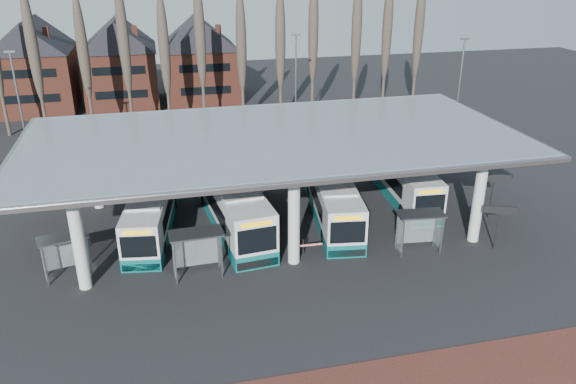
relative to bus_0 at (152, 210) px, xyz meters
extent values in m
plane|color=black|center=(8.16, -8.88, -1.44)|extent=(140.00, 140.00, 0.00)
cylinder|color=silver|center=(-3.84, -6.38, 1.56)|extent=(0.70, 0.70, 6.00)
cylinder|color=silver|center=(-3.84, 4.62, 1.56)|extent=(0.70, 0.70, 6.00)
cylinder|color=silver|center=(8.16, -6.38, 1.56)|extent=(0.70, 0.70, 6.00)
cylinder|color=silver|center=(8.16, 4.62, 1.56)|extent=(0.70, 0.70, 6.00)
cylinder|color=silver|center=(20.16, -6.38, 1.56)|extent=(0.70, 0.70, 6.00)
cylinder|color=silver|center=(20.16, 4.62, 1.56)|extent=(0.70, 0.70, 6.00)
cube|color=gray|center=(8.16, -0.88, 4.81)|extent=(32.00, 16.00, 0.12)
cube|color=silver|center=(8.16, -0.88, 4.88)|extent=(31.50, 15.50, 0.04)
cone|color=#473D33|center=(-9.84, 24.12, 5.81)|extent=(0.36, 0.36, 14.50)
ellipsoid|color=#473D33|center=(-9.84, 24.12, 7.55)|extent=(1.10, 1.10, 11.02)
cone|color=#473D33|center=(-5.84, 24.12, 5.81)|extent=(0.36, 0.36, 14.50)
ellipsoid|color=#473D33|center=(-5.84, 24.12, 7.55)|extent=(1.10, 1.10, 11.02)
cone|color=#473D33|center=(-1.84, 24.12, 5.81)|extent=(0.36, 0.36, 14.50)
ellipsoid|color=#473D33|center=(-1.84, 24.12, 7.55)|extent=(1.10, 1.10, 11.02)
cone|color=#473D33|center=(2.16, 24.12, 5.81)|extent=(0.36, 0.36, 14.50)
ellipsoid|color=#473D33|center=(2.16, 24.12, 7.55)|extent=(1.10, 1.10, 11.02)
cone|color=#473D33|center=(6.16, 24.12, 5.81)|extent=(0.36, 0.36, 14.50)
ellipsoid|color=#473D33|center=(6.16, 24.12, 7.55)|extent=(1.10, 1.10, 11.02)
cone|color=#473D33|center=(10.16, 24.12, 5.81)|extent=(0.36, 0.36, 14.50)
ellipsoid|color=#473D33|center=(10.16, 24.12, 7.55)|extent=(1.10, 1.10, 11.02)
cone|color=#473D33|center=(14.16, 24.12, 5.81)|extent=(0.36, 0.36, 14.50)
ellipsoid|color=#473D33|center=(14.16, 24.12, 7.55)|extent=(1.10, 1.10, 11.02)
cone|color=#473D33|center=(18.16, 24.12, 5.81)|extent=(0.36, 0.36, 14.50)
ellipsoid|color=#473D33|center=(18.16, 24.12, 7.55)|extent=(1.10, 1.10, 11.02)
cone|color=#473D33|center=(22.16, 24.12, 5.81)|extent=(0.36, 0.36, 14.50)
ellipsoid|color=#473D33|center=(22.16, 24.12, 7.55)|extent=(1.10, 1.10, 11.02)
cone|color=#473D33|center=(26.16, 24.12, 5.81)|extent=(0.36, 0.36, 14.50)
ellipsoid|color=#473D33|center=(26.16, 24.12, 7.55)|extent=(1.10, 1.10, 11.02)
cone|color=#473D33|center=(30.16, 24.12, 5.81)|extent=(0.36, 0.36, 14.50)
ellipsoid|color=#473D33|center=(30.16, 24.12, 7.55)|extent=(1.10, 1.10, 11.02)
cube|color=brown|center=(-12.34, 35.12, 2.06)|extent=(8.00, 10.00, 7.00)
pyramid|color=black|center=(-12.34, 35.12, 9.06)|extent=(8.30, 10.30, 3.50)
cube|color=brown|center=(-2.84, 35.12, 2.06)|extent=(8.00, 10.00, 7.00)
pyramid|color=black|center=(-2.84, 35.12, 9.06)|extent=(8.30, 10.30, 3.50)
cube|color=brown|center=(6.66, 35.12, 2.06)|extent=(8.00, 10.00, 7.00)
pyramid|color=black|center=(6.66, 35.12, 9.06)|extent=(8.30, 10.30, 3.50)
cylinder|color=slate|center=(-9.84, 13.12, 3.56)|extent=(0.16, 0.16, 10.00)
cube|color=slate|center=(-9.84, 13.12, 8.66)|extent=(0.80, 0.15, 0.15)
cylinder|color=slate|center=(14.16, 17.12, 3.56)|extent=(0.16, 0.16, 10.00)
cube|color=slate|center=(14.16, 17.12, 8.66)|extent=(0.80, 0.15, 0.15)
cylinder|color=slate|center=(28.16, 11.12, 3.56)|extent=(0.16, 0.16, 10.00)
cube|color=slate|center=(28.16, 11.12, 8.66)|extent=(0.80, 0.15, 0.15)
cube|color=silver|center=(-0.01, -0.07, 0.21)|extent=(3.92, 11.20, 2.56)
cube|color=#0B5859|center=(-0.01, -0.07, -1.03)|extent=(3.94, 11.22, 0.82)
cube|color=silver|center=(-0.01, -0.07, 1.53)|extent=(3.05, 6.82, 0.16)
cube|color=black|center=(0.06, 0.38, 0.30)|extent=(3.51, 8.17, 1.01)
cube|color=black|center=(-0.82, -5.48, 0.25)|extent=(2.04, 0.36, 1.37)
cube|color=black|center=(0.79, 5.34, 0.30)|extent=(1.97, 0.35, 1.10)
cube|color=#EEAF0D|center=(-0.82, -5.48, 1.17)|extent=(1.62, 0.29, 0.27)
cube|color=black|center=(-0.81, -5.47, -1.12)|extent=(2.20, 0.40, 0.46)
cylinder|color=black|center=(-1.57, -3.35, -1.00)|extent=(0.38, 0.91, 0.88)
cylinder|color=black|center=(0.52, -3.66, -1.00)|extent=(0.38, 0.91, 0.88)
cylinder|color=black|center=(-0.58, 3.25, -1.00)|extent=(0.38, 0.91, 0.88)
cylinder|color=black|center=(1.51, 2.94, -1.00)|extent=(0.38, 0.91, 0.88)
cube|color=silver|center=(5.25, -0.51, 0.44)|extent=(3.92, 12.76, 2.93)
cube|color=#0B5859|center=(5.25, -0.51, -0.97)|extent=(3.95, 12.78, 0.94)
cube|color=silver|center=(5.25, -0.51, 1.96)|extent=(3.15, 7.74, 0.19)
cube|color=black|center=(5.20, 0.01, 0.55)|extent=(3.61, 9.27, 1.15)
cube|color=black|center=(5.89, -6.73, 0.50)|extent=(2.34, 0.30, 1.57)
cube|color=black|center=(4.62, 5.71, 0.55)|extent=(2.26, 0.29, 1.26)
cube|color=#EEAF0D|center=(5.89, -6.73, 1.54)|extent=(1.86, 0.24, 0.31)
cube|color=black|center=(5.88, -6.72, -1.07)|extent=(2.53, 0.34, 0.52)
cylinder|color=black|center=(4.45, -4.59, -0.94)|extent=(0.39, 1.03, 1.00)
cylinder|color=black|center=(6.86, -4.34, -0.94)|extent=(0.39, 1.03, 1.00)
cylinder|color=black|center=(3.68, 3.01, -0.94)|extent=(0.39, 1.03, 1.00)
cylinder|color=black|center=(6.08, 3.26, -0.94)|extent=(0.39, 1.03, 1.00)
cube|color=silver|center=(12.22, -1.02, 0.29)|extent=(4.04, 11.76, 2.69)
cube|color=#0B5859|center=(12.22, -1.02, -1.01)|extent=(4.06, 11.78, 0.86)
cube|color=silver|center=(12.22, -1.02, 1.68)|extent=(3.15, 7.16, 0.17)
cube|color=black|center=(12.29, -0.54, 0.39)|extent=(3.63, 8.57, 1.06)
cube|color=black|center=(11.42, -6.71, 0.34)|extent=(2.14, 0.36, 1.44)
cube|color=black|center=(13.03, 4.67, 0.39)|extent=(2.07, 0.35, 1.15)
cube|color=#EEAF0D|center=(11.42, -6.71, 1.30)|extent=(1.70, 0.29, 0.29)
cube|color=black|center=(11.42, -6.70, -1.10)|extent=(2.32, 0.40, 0.48)
cylinder|color=black|center=(10.61, -4.48, -0.98)|extent=(0.40, 0.95, 0.92)
cylinder|color=black|center=(12.81, -4.79, -0.98)|extent=(0.40, 0.95, 0.92)
cylinder|color=black|center=(11.59, 2.47, -0.98)|extent=(0.40, 0.95, 0.92)
cylinder|color=black|center=(13.79, 2.16, -0.98)|extent=(0.40, 0.95, 0.92)
cube|color=silver|center=(18.49, 1.49, 0.24)|extent=(3.16, 11.33, 2.61)
cube|color=#0B5859|center=(18.49, 1.49, -1.02)|extent=(3.18, 11.35, 0.84)
cube|color=silver|center=(18.49, 1.49, 1.59)|extent=(2.61, 6.85, 0.17)
cube|color=black|center=(18.52, 1.96, 0.33)|extent=(2.98, 8.21, 1.03)
cube|color=black|center=(18.10, -4.07, 0.29)|extent=(2.09, 0.20, 1.40)
cube|color=black|center=(18.88, 7.06, 0.33)|extent=(2.02, 0.20, 1.12)
cube|color=#EEAF0D|center=(18.10, -4.07, 1.22)|extent=(1.66, 0.16, 0.28)
cube|color=black|center=(18.10, -4.06, -1.11)|extent=(2.26, 0.23, 0.47)
cylinder|color=black|center=(17.17, -1.97, -0.99)|extent=(0.32, 0.91, 0.90)
cylinder|color=black|center=(19.31, -2.12, -0.99)|extent=(0.32, 0.91, 0.90)
cylinder|color=black|center=(17.64, 4.83, -0.99)|extent=(0.32, 0.91, 0.90)
cylinder|color=black|center=(19.79, 4.67, -0.99)|extent=(0.32, 0.91, 0.90)
cube|color=gray|center=(-5.91, -5.72, -0.21)|extent=(0.10, 0.10, 2.45)
cube|color=gray|center=(-3.63, -5.13, -0.21)|extent=(0.10, 0.10, 2.45)
cube|color=gray|center=(-6.18, -4.67, -0.21)|extent=(0.10, 0.10, 2.45)
cube|color=gray|center=(-3.90, -4.08, -0.21)|extent=(0.10, 0.10, 2.45)
cube|color=gray|center=(-4.90, -4.90, 1.06)|extent=(3.00, 2.02, 0.10)
cube|color=silver|center=(-5.05, -4.33, -0.17)|extent=(2.29, 0.63, 1.96)
cube|color=silver|center=(-6.09, -5.21, -0.17)|extent=(0.31, 1.05, 1.96)
cube|color=silver|center=(-3.72, -4.59, -0.17)|extent=(0.31, 1.05, 1.96)
cube|color=gray|center=(1.15, -7.24, -0.10)|extent=(0.09, 0.09, 2.68)
cube|color=gray|center=(3.72, -7.14, -0.10)|extent=(0.09, 0.09, 2.68)
cube|color=gray|center=(1.11, -6.06, -0.10)|extent=(0.09, 0.09, 2.68)
cube|color=gray|center=(3.68, -5.96, -0.10)|extent=(0.09, 0.09, 2.68)
cube|color=gray|center=(2.42, -6.60, 1.29)|extent=(3.06, 1.62, 0.11)
cube|color=silver|center=(2.39, -5.96, -0.05)|extent=(2.57, 0.15, 2.14)
cube|color=silver|center=(1.08, -6.65, -0.05)|extent=(0.09, 1.18, 2.14)
cube|color=silver|center=(3.75, -6.55, -0.05)|extent=(0.09, 1.18, 2.14)
cube|color=gray|center=(14.72, -7.37, -0.16)|extent=(0.09, 0.09, 2.55)
cube|color=gray|center=(17.16, -7.62, -0.16)|extent=(0.09, 0.09, 2.55)
cube|color=gray|center=(14.84, -6.25, -0.16)|extent=(0.09, 0.09, 2.55)
cube|color=gray|center=(17.28, -6.50, -0.16)|extent=(0.09, 0.09, 2.55)
cube|color=gray|center=(16.00, -6.94, 1.16)|extent=(2.99, 1.71, 0.10)
cube|color=silver|center=(16.06, -6.33, -0.11)|extent=(2.44, 0.29, 2.04)
cube|color=silver|center=(14.73, -6.81, -0.11)|extent=(0.16, 1.12, 2.04)
cube|color=silver|center=(17.27, -7.07, -0.11)|extent=(0.16, 1.12, 2.04)
cylinder|color=black|center=(20.86, -7.73, 0.01)|extent=(0.09, 0.09, 2.89)
cube|color=black|center=(20.86, -7.73, 1.27)|extent=(1.89, 0.84, 0.50)
cylinder|color=black|center=(22.99, -3.61, 0.16)|extent=(0.10, 0.10, 3.21)
cube|color=black|center=(22.99, -3.61, 1.57)|extent=(2.08, 0.98, 0.55)
cube|color=black|center=(8.93, -5.68, -0.91)|extent=(0.08, 0.08, 1.06)
cube|color=red|center=(8.93, -6.16, -0.53)|extent=(2.12, 0.17, 0.10)
camera|label=1|loc=(1.00, -35.00, 15.92)|focal=35.00mm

